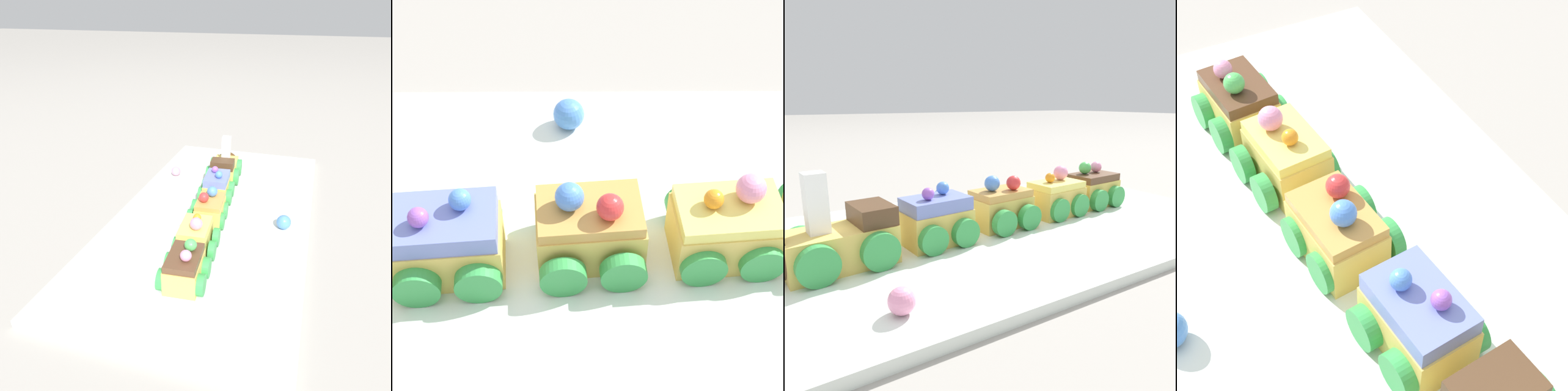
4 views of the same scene
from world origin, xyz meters
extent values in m
plane|color=gray|center=(0.00, 0.00, 0.00)|extent=(10.00, 10.00, 0.00)
cube|color=silver|center=(0.00, 0.00, 0.01)|extent=(0.74, 0.38, 0.01)
cube|color=#E0BC56|center=(0.07, 0.01, 0.03)|extent=(0.08, 0.06, 0.04)
cube|color=#6B7AC6|center=(0.07, 0.01, 0.06)|extent=(0.08, 0.05, 0.02)
sphere|color=#4C84E0|center=(0.05, 0.01, 0.08)|extent=(0.02, 0.02, 0.02)
sphere|color=#9956C6|center=(0.08, 0.02, 0.08)|extent=(0.02, 0.02, 0.01)
cylinder|color=green|center=(0.09, -0.02, 0.03)|extent=(0.03, 0.01, 0.03)
cylinder|color=green|center=(0.08, 0.05, 0.03)|extent=(0.03, 0.01, 0.03)
cylinder|color=green|center=(0.05, -0.02, 0.03)|extent=(0.03, 0.01, 0.03)
cylinder|color=green|center=(0.04, 0.04, 0.03)|extent=(0.03, 0.01, 0.03)
cube|color=#E0BC56|center=(-0.04, 0.00, 0.03)|extent=(0.08, 0.06, 0.04)
cube|color=#CC9347|center=(-0.04, 0.00, 0.06)|extent=(0.08, 0.05, 0.01)
sphere|color=red|center=(-0.05, 0.01, 0.07)|extent=(0.02, 0.02, 0.02)
sphere|color=#4C84E0|center=(-0.02, 0.00, 0.07)|extent=(0.02, 0.02, 0.02)
cylinder|color=green|center=(-0.01, -0.02, 0.03)|extent=(0.03, 0.01, 0.03)
cylinder|color=green|center=(-0.02, 0.04, 0.03)|extent=(0.03, 0.01, 0.03)
cylinder|color=green|center=(-0.05, -0.03, 0.03)|extent=(0.03, 0.01, 0.03)
cylinder|color=green|center=(-0.06, 0.03, 0.03)|extent=(0.03, 0.01, 0.03)
cube|color=#E0BC56|center=(-0.13, 0.00, 0.03)|extent=(0.08, 0.06, 0.04)
cube|color=#EFE066|center=(-0.13, 0.00, 0.06)|extent=(0.08, 0.05, 0.01)
sphere|color=pink|center=(-0.15, -0.01, 0.07)|extent=(0.02, 0.02, 0.02)
sphere|color=orange|center=(-0.12, 0.00, 0.07)|extent=(0.02, 0.02, 0.01)
cylinder|color=green|center=(-0.11, -0.03, 0.03)|extent=(0.03, 0.01, 0.03)
cylinder|color=green|center=(-0.12, 0.03, 0.03)|extent=(0.03, 0.01, 0.03)
cylinder|color=green|center=(-0.15, -0.04, 0.03)|extent=(0.03, 0.01, 0.03)
cylinder|color=green|center=(-0.16, 0.02, 0.03)|extent=(0.03, 0.01, 0.03)
cube|color=#E0BC56|center=(-0.22, -0.01, 0.03)|extent=(0.08, 0.06, 0.04)
cube|color=brown|center=(-0.22, -0.01, 0.06)|extent=(0.08, 0.05, 0.01)
sphere|color=pink|center=(-0.24, -0.02, 0.07)|extent=(0.02, 0.02, 0.02)
sphere|color=#4CBC56|center=(-0.21, -0.02, 0.07)|extent=(0.02, 0.02, 0.02)
cylinder|color=green|center=(-0.20, -0.04, 0.03)|extent=(0.03, 0.01, 0.03)
cylinder|color=green|center=(-0.21, 0.02, 0.03)|extent=(0.03, 0.01, 0.03)
cylinder|color=green|center=(-0.24, -0.04, 0.03)|extent=(0.03, 0.01, 0.03)
cylinder|color=green|center=(-0.25, 0.02, 0.03)|extent=(0.03, 0.01, 0.03)
camera|label=1|loc=(-0.67, -0.17, 0.40)|focal=35.00mm
camera|label=2|loc=(-0.03, 0.30, 0.40)|focal=60.00mm
camera|label=3|loc=(0.25, 0.41, 0.18)|focal=35.00mm
camera|label=4|loc=(0.27, -0.13, 0.42)|focal=60.00mm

